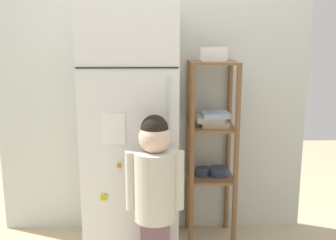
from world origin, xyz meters
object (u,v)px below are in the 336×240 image
object	(u,v)px
pantry_shelf_unit	(212,139)
fruit_bin	(212,56)
refrigerator	(132,132)
child_standing	(155,185)

from	to	relation	value
pantry_shelf_unit	fruit_bin	world-z (taller)	fruit_bin
refrigerator	fruit_bin	distance (m)	0.77
child_standing	pantry_shelf_unit	size ratio (longest dim) A/B	0.80
child_standing	fruit_bin	size ratio (longest dim) A/B	5.78
refrigerator	fruit_bin	world-z (taller)	refrigerator
child_standing	pantry_shelf_unit	bearing A→B (deg)	54.22
refrigerator	child_standing	distance (m)	0.51
child_standing	fruit_bin	xyz separation A→B (m)	(0.40, 0.57, 0.72)
refrigerator	pantry_shelf_unit	distance (m)	0.59
refrigerator	fruit_bin	xyz separation A→B (m)	(0.56, 0.13, 0.51)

